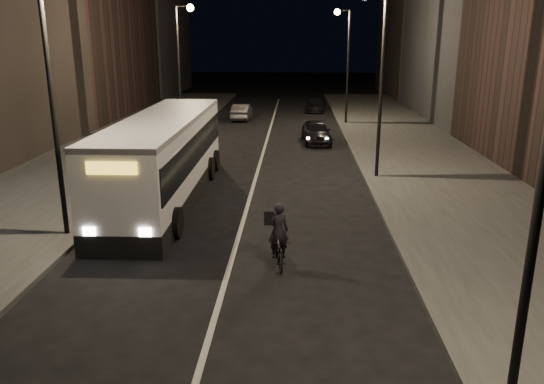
# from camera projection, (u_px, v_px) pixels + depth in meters

# --- Properties ---
(ground) EXTENTS (180.00, 180.00, 0.00)m
(ground) POSITION_uv_depth(u_px,v_px,m) (220.00, 299.00, 13.31)
(ground) COLOR black
(ground) RESTS_ON ground
(sidewalk_right) EXTENTS (7.00, 70.00, 0.16)m
(sidewalk_right) POSITION_uv_depth(u_px,v_px,m) (429.00, 168.00, 26.34)
(sidewalk_right) COLOR #323230
(sidewalk_right) RESTS_ON ground
(sidewalk_left) EXTENTS (7.00, 70.00, 0.16)m
(sidewalk_left) POSITION_uv_depth(u_px,v_px,m) (93.00, 164.00, 27.08)
(sidewalk_left) COLOR #323230
(sidewalk_left) RESTS_ON ground
(streetlight_right_near) EXTENTS (1.20, 0.44, 8.12)m
(streetlight_right_near) POSITION_uv_depth(u_px,v_px,m) (535.00, 105.00, 7.74)
(streetlight_right_near) COLOR black
(streetlight_right_near) RESTS_ON sidewalk_right
(streetlight_right_mid) EXTENTS (1.20, 0.44, 8.12)m
(streetlight_right_mid) POSITION_uv_depth(u_px,v_px,m) (377.00, 60.00, 23.08)
(streetlight_right_mid) COLOR black
(streetlight_right_mid) RESTS_ON sidewalk_right
(streetlight_right_far) EXTENTS (1.20, 0.44, 8.12)m
(streetlight_right_far) POSITION_uv_depth(u_px,v_px,m) (345.00, 51.00, 38.43)
(streetlight_right_far) COLOR black
(streetlight_right_far) RESTS_ON sidewalk_right
(streetlight_left_near) EXTENTS (1.20, 0.44, 8.12)m
(streetlight_left_near) POSITION_uv_depth(u_px,v_px,m) (57.00, 70.00, 15.87)
(streetlight_left_near) COLOR black
(streetlight_left_near) RESTS_ON sidewalk_left
(streetlight_left_far) EXTENTS (1.20, 0.44, 8.12)m
(streetlight_left_far) POSITION_uv_depth(u_px,v_px,m) (182.00, 53.00, 33.13)
(streetlight_left_far) COLOR black
(streetlight_left_far) RESTS_ON sidewalk_left
(city_bus) EXTENTS (3.00, 12.43, 3.34)m
(city_bus) POSITION_uv_depth(u_px,v_px,m) (165.00, 155.00, 21.08)
(city_bus) COLOR white
(city_bus) RESTS_ON ground
(cyclist_on_bicycle) EXTENTS (0.86, 1.76, 1.95)m
(cyclist_on_bicycle) POSITION_uv_depth(u_px,v_px,m) (278.00, 245.00, 15.03)
(cyclist_on_bicycle) COLOR black
(cyclist_on_bicycle) RESTS_ON ground
(car_near) EXTENTS (1.95, 4.20, 1.39)m
(car_near) POSITION_uv_depth(u_px,v_px,m) (316.00, 132.00, 32.82)
(car_near) COLOR black
(car_near) RESTS_ON ground
(car_mid) EXTENTS (1.43, 3.86, 1.26)m
(car_mid) POSITION_uv_depth(u_px,v_px,m) (242.00, 112.00, 42.07)
(car_mid) COLOR #333335
(car_mid) RESTS_ON ground
(car_far) EXTENTS (2.02, 4.24, 1.19)m
(car_far) POSITION_uv_depth(u_px,v_px,m) (316.00, 105.00, 46.92)
(car_far) COLOR black
(car_far) RESTS_ON ground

